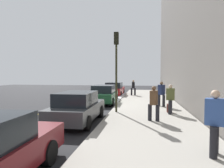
# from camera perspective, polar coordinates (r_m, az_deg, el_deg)

# --- Properties ---
(ground_plane) EXTENTS (56.00, 56.00, 0.00)m
(ground_plane) POSITION_cam_1_polar(r_m,az_deg,el_deg) (15.46, -2.15, -6.03)
(ground_plane) COLOR black
(sidewalk) EXTENTS (28.00, 4.60, 0.15)m
(sidewalk) POSITION_cam_1_polar(r_m,az_deg,el_deg) (15.18, 10.25, -5.95)
(sidewalk) COLOR #A39E93
(sidewalk) RESTS_ON ground
(building_facade) EXTENTS (32.00, 0.80, 15.00)m
(building_facade) POSITION_cam_1_polar(r_m,az_deg,el_deg) (16.17, 20.98, 21.11)
(building_facade) COLOR #66605B
(building_facade) RESTS_ON ground
(lane_stripe_centre) EXTENTS (28.00, 0.14, 0.01)m
(lane_stripe_centre) POSITION_cam_1_polar(r_m,az_deg,el_deg) (16.36, -13.27, -5.60)
(lane_stripe_centre) COLOR gold
(lane_stripe_centre) RESTS_ON ground
(snow_bank_curb) EXTENTS (8.50, 0.56, 0.22)m
(snow_bank_curb) POSITION_cam_1_polar(r_m,az_deg,el_deg) (19.16, 2.14, -4.01)
(snow_bank_curb) COLOR white
(snow_bank_curb) RESTS_ON ground
(parked_car_charcoal) EXTENTS (4.24, 1.91, 1.51)m
(parked_car_charcoal) POSITION_cam_1_polar(r_m,az_deg,el_deg) (9.78, -9.94, -6.66)
(parked_car_charcoal) COLOR black
(parked_car_charcoal) RESTS_ON ground
(parked_car_green) EXTENTS (4.19, 1.95, 1.51)m
(parked_car_green) POSITION_cam_1_polar(r_m,az_deg,el_deg) (15.97, -2.32, -3.02)
(parked_car_green) COLOR black
(parked_car_green) RESTS_ON ground
(parked_car_red) EXTENTS (4.35, 1.95, 1.51)m
(parked_car_red) POSITION_cam_1_polar(r_m,az_deg,el_deg) (21.73, 0.70, -1.51)
(parked_car_red) COLOR black
(parked_car_red) RESTS_ON ground
(pedestrian_blue_coat) EXTENTS (0.56, 0.56, 1.78)m
(pedestrian_blue_coat) POSITION_cam_1_polar(r_m,az_deg,el_deg) (6.04, 27.63, -9.44)
(pedestrian_blue_coat) COLOR black
(pedestrian_blue_coat) RESTS_ON sidewalk
(pedestrian_navy_coat) EXTENTS (0.55, 0.52, 1.73)m
(pedestrian_navy_coat) POSITION_cam_1_polar(r_m,az_deg,el_deg) (14.06, 14.13, -2.58)
(pedestrian_navy_coat) COLOR black
(pedestrian_navy_coat) RESTS_ON sidewalk
(pedestrian_brown_coat) EXTENTS (0.51, 0.53, 1.66)m
(pedestrian_brown_coat) POSITION_cam_1_polar(r_m,az_deg,el_deg) (9.55, 12.01, -5.22)
(pedestrian_brown_coat) COLOR black
(pedestrian_brown_coat) RESTS_ON sidewalk
(pedestrian_black_coat) EXTENTS (0.47, 0.54, 1.64)m
(pedestrian_black_coat) POSITION_cam_1_polar(r_m,az_deg,el_deg) (21.14, 6.18, -0.91)
(pedestrian_black_coat) COLOR black
(pedestrian_black_coat) RESTS_ON sidewalk
(pedestrian_olive_coat) EXTENTS (0.54, 0.50, 1.65)m
(pedestrian_olive_coat) POSITION_cam_1_polar(r_m,az_deg,el_deg) (11.52, 16.57, -3.96)
(pedestrian_olive_coat) COLOR black
(pedestrian_olive_coat) RESTS_ON sidewalk
(traffic_light_pole) EXTENTS (0.35, 0.26, 4.66)m
(traffic_light_pole) POSITION_cam_1_polar(r_m,az_deg,el_deg) (11.60, 1.27, 7.33)
(traffic_light_pole) COLOR #2D2D19
(traffic_light_pole) RESTS_ON sidewalk
(rolling_suitcase) EXTENTS (0.34, 0.22, 0.84)m
(rolling_suitcase) POSITION_cam_1_polar(r_m,az_deg,el_deg) (12.01, 16.16, -6.74)
(rolling_suitcase) COLOR #471E19
(rolling_suitcase) RESTS_ON sidewalk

